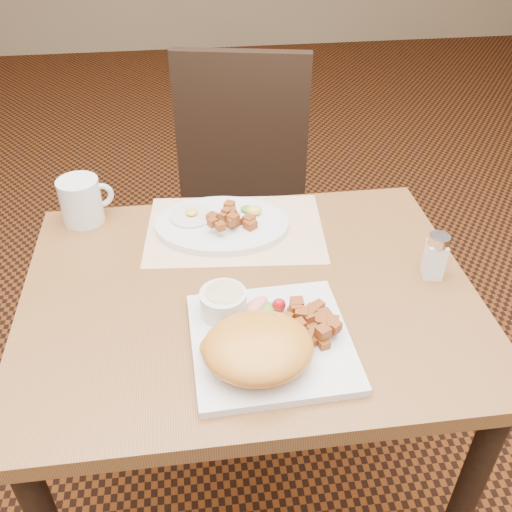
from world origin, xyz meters
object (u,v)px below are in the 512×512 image
object	(u,v)px
plate_square	(271,342)
plate_oval	(222,225)
table	(250,330)
coffee_mug	(82,201)
salt_shaker	(435,256)
chair_far	(239,198)

from	to	relation	value
plate_square	plate_oval	xyz separation A→B (m)	(-0.06, 0.38, 0.00)
table	plate_oval	world-z (taller)	plate_oval
plate_oval	coffee_mug	bearing A→B (deg)	166.02
plate_oval	salt_shaker	size ratio (longest dim) A/B	3.05
salt_shaker	coffee_mug	xyz separation A→B (m)	(-0.73, 0.30, 0.00)
salt_shaker	plate_square	bearing A→B (deg)	-156.93
plate_oval	salt_shaker	bearing A→B (deg)	-28.64
plate_square	chair_far	bearing A→B (deg)	88.00
table	coffee_mug	distance (m)	0.49
plate_square	coffee_mug	bearing A→B (deg)	129.15
plate_oval	salt_shaker	xyz separation A→B (m)	(0.41, -0.23, 0.04)
table	plate_square	bearing A→B (deg)	-82.32
chair_far	plate_oval	size ratio (longest dim) A/B	3.19
table	plate_oval	xyz separation A→B (m)	(-0.04, 0.22, 0.12)
coffee_mug	plate_oval	bearing A→B (deg)	-13.98
salt_shaker	chair_far	bearing A→B (deg)	115.15
salt_shaker	coffee_mug	bearing A→B (deg)	157.33
table	plate_oval	distance (m)	0.26
table	coffee_mug	world-z (taller)	coffee_mug
plate_oval	coffee_mug	world-z (taller)	coffee_mug
plate_oval	coffee_mug	distance (m)	0.33
salt_shaker	plate_oval	bearing A→B (deg)	151.36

